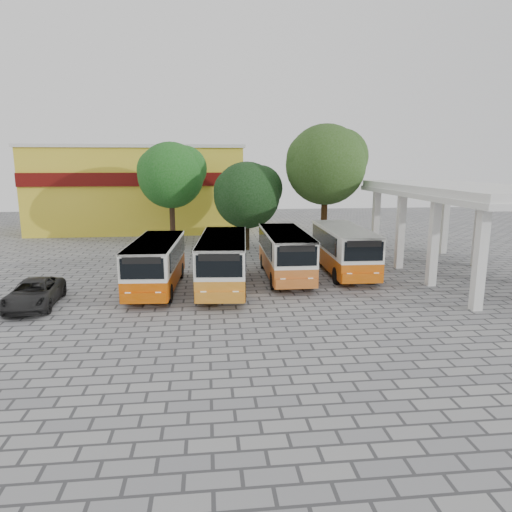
{
  "coord_description": "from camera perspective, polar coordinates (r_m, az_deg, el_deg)",
  "views": [
    {
      "loc": [
        -4.38,
        -21.45,
        6.66
      ],
      "look_at": [
        -1.68,
        3.63,
        1.5
      ],
      "focal_mm": 32.0,
      "sensor_mm": 36.0,
      "label": 1
    }
  ],
  "objects": [
    {
      "name": "shophouse_block",
      "position": [
        47.96,
        -14.21,
        8.23
      ],
      "size": [
        20.4,
        10.4,
        8.3
      ],
      "color": "gold",
      "rests_on": "ground"
    },
    {
      "name": "tree_right",
      "position": [
        35.22,
        8.81,
        11.52
      ],
      "size": [
        6.3,
        6.0,
        9.52
      ],
      "color": "#3F2610",
      "rests_on": "ground"
    },
    {
      "name": "tree_middle",
      "position": [
        35.14,
        -1.04,
        7.88
      ],
      "size": [
        5.33,
        5.07,
        6.77
      ],
      "color": "black",
      "rests_on": "ground"
    },
    {
      "name": "ground",
      "position": [
        22.88,
        5.2,
        -5.41
      ],
      "size": [
        90.0,
        90.0,
        0.0
      ],
      "primitive_type": "plane",
      "color": "slate",
      "rests_on": "ground"
    },
    {
      "name": "tree_left",
      "position": [
        37.99,
        -10.51,
        10.15
      ],
      "size": [
        5.57,
        5.31,
        8.34
      ],
      "color": "#3C281A",
      "rests_on": "ground"
    },
    {
      "name": "terminal_shelter",
      "position": [
        29.53,
        24.34,
        7.16
      ],
      "size": [
        6.8,
        15.8,
        5.4
      ],
      "color": "silver",
      "rests_on": "ground"
    },
    {
      "name": "bus_centre_left",
      "position": [
        24.39,
        -4.11,
        -0.37
      ],
      "size": [
        3.01,
        7.99,
        2.82
      ],
      "rotation": [
        0.0,
        0.0,
        -0.08
      ],
      "color": "orange",
      "rests_on": "ground"
    },
    {
      "name": "bus_far_left",
      "position": [
        24.73,
        -12.38,
        -0.68
      ],
      "size": [
        2.68,
        7.47,
        2.65
      ],
      "rotation": [
        0.0,
        0.0,
        -0.06
      ],
      "color": "#C34C01",
      "rests_on": "ground"
    },
    {
      "name": "bus_centre_right",
      "position": [
        26.69,
        3.67,
        0.59
      ],
      "size": [
        2.44,
        7.65,
        2.74
      ],
      "rotation": [
        0.0,
        0.0,
        -0.01
      ],
      "color": "#BF6021",
      "rests_on": "ground"
    },
    {
      "name": "bus_far_right",
      "position": [
        28.26,
        10.91,
        1.09
      ],
      "size": [
        2.6,
        7.86,
        2.81
      ],
      "rotation": [
        0.0,
        0.0,
        -0.03
      ],
      "color": "#CB5406",
      "rests_on": "ground"
    },
    {
      "name": "parked_car",
      "position": [
        23.94,
        -26.02,
        -4.24
      ],
      "size": [
        2.37,
        4.63,
        1.25
      ],
      "primitive_type": "imported",
      "rotation": [
        0.0,
        0.0,
        0.07
      ],
      "color": "black",
      "rests_on": "ground"
    }
  ]
}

